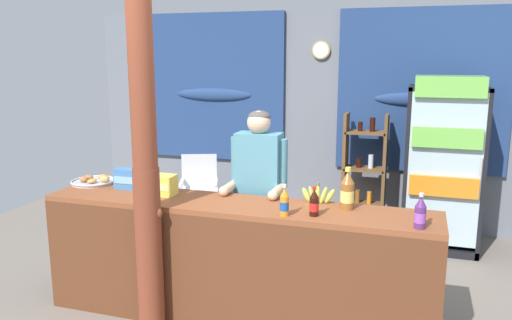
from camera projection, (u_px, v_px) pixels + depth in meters
The scene contains 16 objects.
ground_plane at pixel (275, 279), 4.68m from camera, with size 7.84×7.84×0.00m, color slate.
back_wall_curtained at pixel (317, 114), 6.15m from camera, with size 5.75×0.22×2.54m.
stall_counter at pixel (230, 255), 3.76m from camera, with size 2.98×0.52×0.94m.
timber_post at pixel (146, 176), 3.57m from camera, with size 0.21×0.19×2.48m.
drink_fridge at pixel (444, 156), 5.23m from camera, with size 0.77×0.61×1.82m.
bottle_shelf_rack at pixel (364, 173), 5.75m from camera, with size 0.48×0.28×1.39m.
plastic_lawn_chair at pixel (199, 187), 6.02m from camera, with size 0.57×0.57×0.86m.
shopkeeper at pixel (259, 183), 4.16m from camera, with size 0.48×0.42×1.59m.
soda_bottle_iced_tea at pixel (347, 191), 3.62m from camera, with size 0.10×0.10×0.31m.
soda_bottle_cola at pixel (314, 203), 3.47m from camera, with size 0.06×0.06×0.21m.
soda_bottle_orange_soda at pixel (284, 203), 3.47m from camera, with size 0.06×0.06×0.22m.
soda_bottle_grape_soda at pixel (420, 213), 3.21m from camera, with size 0.07×0.07×0.23m.
snack_box_biscuit at pixel (129, 179), 4.18m from camera, with size 0.22×0.11×0.17m.
snack_box_instant_noodle at pixel (162, 185), 4.00m from camera, with size 0.21×0.15×0.16m.
pastry_tray at pixel (94, 181), 4.37m from camera, with size 0.37×0.37×0.07m.
banana_bunch at pixel (318, 195), 3.78m from camera, with size 0.27×0.07×0.16m.
Camera 1 is at (1.16, -3.01, 2.01)m, focal length 35.74 mm.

